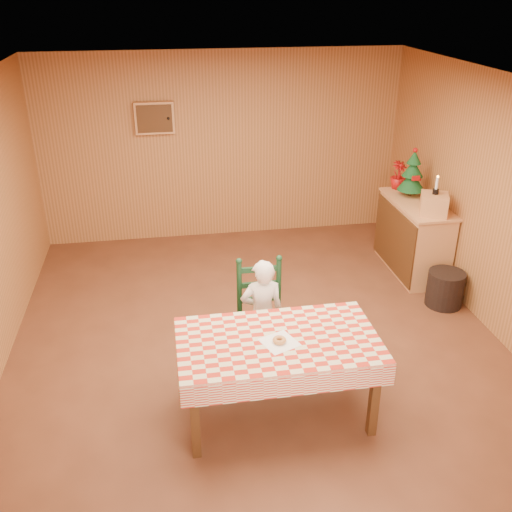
# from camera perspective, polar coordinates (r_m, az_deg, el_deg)

# --- Properties ---
(ground) EXTENTS (6.00, 6.00, 0.00)m
(ground) POSITION_cam_1_polar(r_m,az_deg,el_deg) (5.91, 0.33, -9.16)
(ground) COLOR brown
(ground) RESTS_ON ground
(cabin_walls) EXTENTS (5.10, 6.05, 2.65)m
(cabin_walls) POSITION_cam_1_polar(r_m,az_deg,el_deg) (5.59, -0.60, 9.58)
(cabin_walls) COLOR #AB703D
(cabin_walls) RESTS_ON ground
(dining_table) EXTENTS (1.66, 0.96, 0.77)m
(dining_table) POSITION_cam_1_polar(r_m,az_deg,el_deg) (4.72, 2.21, -9.12)
(dining_table) COLOR #4C2C14
(dining_table) RESTS_ON ground
(ladder_chair) EXTENTS (0.44, 0.40, 1.08)m
(ladder_chair) POSITION_cam_1_polar(r_m,az_deg,el_deg) (5.46, 0.51, -6.04)
(ladder_chair) COLOR black
(ladder_chair) RESTS_ON ground
(seated_child) EXTENTS (0.41, 0.27, 1.12)m
(seated_child) POSITION_cam_1_polar(r_m,az_deg,el_deg) (5.39, 0.62, -5.83)
(seated_child) COLOR white
(seated_child) RESTS_ON ground
(napkin) EXTENTS (0.34, 0.34, 0.00)m
(napkin) POSITION_cam_1_polar(r_m,az_deg,el_deg) (4.63, 2.36, -8.61)
(napkin) COLOR white
(napkin) RESTS_ON dining_table
(donut) EXTENTS (0.14, 0.14, 0.04)m
(donut) POSITION_cam_1_polar(r_m,az_deg,el_deg) (4.62, 2.36, -8.40)
(donut) COLOR #B67B41
(donut) RESTS_ON napkin
(shelf_unit) EXTENTS (0.54, 1.24, 0.93)m
(shelf_unit) POSITION_cam_1_polar(r_m,az_deg,el_deg) (7.48, 15.41, 1.84)
(shelf_unit) COLOR tan
(shelf_unit) RESTS_ON ground
(crate) EXTENTS (0.39, 0.39, 0.25)m
(crate) POSITION_cam_1_polar(r_m,az_deg,el_deg) (6.94, 17.36, 4.96)
(crate) COLOR tan
(crate) RESTS_ON shelf_unit
(christmas_tree) EXTENTS (0.34, 0.34, 0.62)m
(christmas_tree) POSITION_cam_1_polar(r_m,az_deg,el_deg) (7.44, 15.37, 7.87)
(christmas_tree) COLOR #4C2C14
(christmas_tree) RESTS_ON shelf_unit
(flower_arrangement) EXTENTS (0.26, 0.26, 0.36)m
(flower_arrangement) POSITION_cam_1_polar(r_m,az_deg,el_deg) (7.71, 14.05, 7.86)
(flower_arrangement) COLOR #9C0E0E
(flower_arrangement) RESTS_ON shelf_unit
(candle_set) EXTENTS (0.07, 0.07, 0.22)m
(candle_set) POSITION_cam_1_polar(r_m,az_deg,el_deg) (6.88, 17.57, 6.44)
(candle_set) COLOR black
(candle_set) RESTS_ON crate
(storage_bin) EXTENTS (0.52, 0.52, 0.41)m
(storage_bin) POSITION_cam_1_polar(r_m,az_deg,el_deg) (6.89, 18.38, -3.11)
(storage_bin) COLOR black
(storage_bin) RESTS_ON ground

